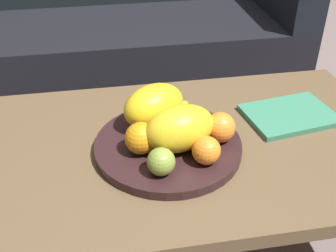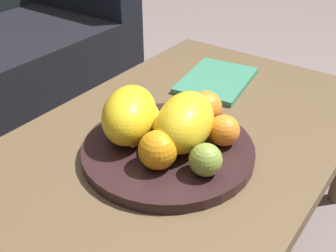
{
  "view_description": "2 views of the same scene",
  "coord_description": "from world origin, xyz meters",
  "px_view_note": "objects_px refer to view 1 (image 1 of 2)",
  "views": [
    {
      "loc": [
        -0.17,
        -0.88,
        1.09
      ],
      "look_at": [
        -0.02,
        -0.02,
        0.5
      ],
      "focal_mm": 44.83,
      "sensor_mm": 36.0,
      "label": 1
    },
    {
      "loc": [
        -0.63,
        -0.46,
        0.97
      ],
      "look_at": [
        -0.02,
        -0.02,
        0.5
      ],
      "focal_mm": 44.11,
      "sensor_mm": 36.0,
      "label": 2
    }
  ],
  "objects_px": {
    "melon_smaller_beside": "(154,106)",
    "banana_bunch": "(168,120)",
    "magazine": "(289,115)",
    "coffee_table": "(175,156)",
    "orange_front": "(141,138)",
    "orange_right": "(206,150)",
    "melon_large_front": "(178,129)",
    "couch": "(120,34)",
    "orange_left": "(220,127)",
    "apple_front": "(161,162)",
    "fruit_bowl": "(168,146)"
  },
  "relations": [
    {
      "from": "coffee_table",
      "to": "orange_front",
      "type": "distance_m",
      "value": 0.15
    },
    {
      "from": "fruit_bowl",
      "to": "orange_front",
      "type": "relative_size",
      "value": 4.73
    },
    {
      "from": "orange_front",
      "to": "apple_front",
      "type": "bearing_deg",
      "value": -68.45
    },
    {
      "from": "fruit_bowl",
      "to": "apple_front",
      "type": "bearing_deg",
      "value": -107.39
    },
    {
      "from": "fruit_bowl",
      "to": "melon_smaller_beside",
      "type": "relative_size",
      "value": 2.16
    },
    {
      "from": "melon_smaller_beside",
      "to": "orange_front",
      "type": "distance_m",
      "value": 0.13
    },
    {
      "from": "couch",
      "to": "melon_smaller_beside",
      "type": "bearing_deg",
      "value": -88.83
    },
    {
      "from": "orange_right",
      "to": "coffee_table",
      "type": "bearing_deg",
      "value": 113.57
    },
    {
      "from": "fruit_bowl",
      "to": "orange_front",
      "type": "distance_m",
      "value": 0.09
    },
    {
      "from": "coffee_table",
      "to": "couch",
      "type": "relative_size",
      "value": 0.72
    },
    {
      "from": "coffee_table",
      "to": "orange_front",
      "type": "bearing_deg",
      "value": -152.9
    },
    {
      "from": "orange_left",
      "to": "banana_bunch",
      "type": "height_order",
      "value": "orange_left"
    },
    {
      "from": "orange_front",
      "to": "orange_right",
      "type": "relative_size",
      "value": 1.16
    },
    {
      "from": "orange_front",
      "to": "orange_left",
      "type": "relative_size",
      "value": 1.02
    },
    {
      "from": "coffee_table",
      "to": "apple_front",
      "type": "xyz_separation_m",
      "value": [
        -0.06,
        -0.14,
        0.1
      ]
    },
    {
      "from": "magazine",
      "to": "orange_right",
      "type": "bearing_deg",
      "value": -156.7
    },
    {
      "from": "apple_front",
      "to": "coffee_table",
      "type": "bearing_deg",
      "value": 66.43
    },
    {
      "from": "banana_bunch",
      "to": "magazine",
      "type": "height_order",
      "value": "banana_bunch"
    },
    {
      "from": "melon_large_front",
      "to": "melon_smaller_beside",
      "type": "distance_m",
      "value": 0.12
    },
    {
      "from": "melon_smaller_beside",
      "to": "banana_bunch",
      "type": "relative_size",
      "value": 1.11
    },
    {
      "from": "coffee_table",
      "to": "melon_large_front",
      "type": "relative_size",
      "value": 6.68
    },
    {
      "from": "apple_front",
      "to": "orange_left",
      "type": "bearing_deg",
      "value": 31.41
    },
    {
      "from": "orange_right",
      "to": "magazine",
      "type": "bearing_deg",
      "value": 32.07
    },
    {
      "from": "couch",
      "to": "apple_front",
      "type": "xyz_separation_m",
      "value": [
        0.01,
        -1.24,
        0.18
      ]
    },
    {
      "from": "coffee_table",
      "to": "couch",
      "type": "height_order",
      "value": "couch"
    },
    {
      "from": "orange_left",
      "to": "banana_bunch",
      "type": "distance_m",
      "value": 0.14
    },
    {
      "from": "coffee_table",
      "to": "apple_front",
      "type": "distance_m",
      "value": 0.18
    },
    {
      "from": "fruit_bowl",
      "to": "melon_smaller_beside",
      "type": "bearing_deg",
      "value": 104.44
    },
    {
      "from": "apple_front",
      "to": "magazine",
      "type": "xyz_separation_m",
      "value": [
        0.41,
        0.21,
        -0.05
      ]
    },
    {
      "from": "orange_left",
      "to": "apple_front",
      "type": "distance_m",
      "value": 0.2
    },
    {
      "from": "coffee_table",
      "to": "apple_front",
      "type": "height_order",
      "value": "apple_front"
    },
    {
      "from": "coffee_table",
      "to": "fruit_bowl",
      "type": "bearing_deg",
      "value": -137.0
    },
    {
      "from": "coffee_table",
      "to": "apple_front",
      "type": "relative_size",
      "value": 18.12
    },
    {
      "from": "melon_large_front",
      "to": "orange_right",
      "type": "bearing_deg",
      "value": -50.94
    },
    {
      "from": "couch",
      "to": "orange_left",
      "type": "bearing_deg",
      "value": -81.15
    },
    {
      "from": "melon_large_front",
      "to": "fruit_bowl",
      "type": "bearing_deg",
      "value": 126.96
    },
    {
      "from": "apple_front",
      "to": "melon_smaller_beside",
      "type": "bearing_deg",
      "value": 86.1
    },
    {
      "from": "couch",
      "to": "magazine",
      "type": "bearing_deg",
      "value": -67.79
    },
    {
      "from": "orange_right",
      "to": "magazine",
      "type": "xyz_separation_m",
      "value": [
        0.3,
        0.19,
        -0.05
      ]
    },
    {
      "from": "coffee_table",
      "to": "fruit_bowl",
      "type": "height_order",
      "value": "fruit_bowl"
    },
    {
      "from": "melon_large_front",
      "to": "melon_smaller_beside",
      "type": "height_order",
      "value": "same"
    },
    {
      "from": "melon_smaller_beside",
      "to": "orange_left",
      "type": "bearing_deg",
      "value": -33.2
    },
    {
      "from": "couch",
      "to": "melon_smaller_beside",
      "type": "xyz_separation_m",
      "value": [
        0.02,
        -1.03,
        0.2
      ]
    },
    {
      "from": "melon_large_front",
      "to": "orange_front",
      "type": "xyz_separation_m",
      "value": [
        -0.09,
        0.0,
        -0.02
      ]
    },
    {
      "from": "coffee_table",
      "to": "orange_left",
      "type": "distance_m",
      "value": 0.16
    },
    {
      "from": "couch",
      "to": "melon_large_front",
      "type": "bearing_deg",
      "value": -86.77
    },
    {
      "from": "orange_right",
      "to": "banana_bunch",
      "type": "relative_size",
      "value": 0.44
    },
    {
      "from": "coffee_table",
      "to": "orange_front",
      "type": "relative_size",
      "value": 15.09
    },
    {
      "from": "orange_front",
      "to": "banana_bunch",
      "type": "relative_size",
      "value": 0.51
    },
    {
      "from": "orange_left",
      "to": "magazine",
      "type": "distance_m",
      "value": 0.27
    }
  ]
}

